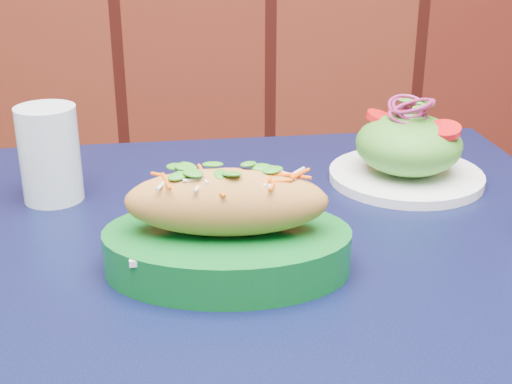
{
  "coord_description": "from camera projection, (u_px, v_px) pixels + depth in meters",
  "views": [
    {
      "loc": [
        -0.52,
        1.12,
        1.08
      ],
      "look_at": [
        -0.49,
        1.78,
        0.81
      ],
      "focal_mm": 50.0,
      "sensor_mm": 36.0,
      "label": 1
    }
  ],
  "objects": [
    {
      "name": "water_glass",
      "position": [
        50.0,
        154.0,
        0.83
      ],
      "size": [
        0.07,
        0.07,
        0.11
      ],
      "primitive_type": "cylinder",
      "color": "silver",
      "rests_on": "cafe_table"
    },
    {
      "name": "salad_plate",
      "position": [
        408.0,
        151.0,
        0.89
      ],
      "size": [
        0.19,
        0.19,
        0.11
      ],
      "rotation": [
        0.0,
        0.0,
        0.39
      ],
      "color": "white",
      "rests_on": "cafe_table"
    },
    {
      "name": "banh_mi_basket",
      "position": [
        227.0,
        230.0,
        0.67
      ],
      "size": [
        0.24,
        0.16,
        0.11
      ],
      "rotation": [
        0.0,
        0.0,
        -0.04
      ],
      "color": "#0B601F",
      "rests_on": "cafe_table"
    },
    {
      "name": "cafe_table",
      "position": [
        253.0,
        340.0,
        0.73
      ],
      "size": [
        0.87,
        0.87,
        0.75
      ],
      "rotation": [
        0.0,
        0.0,
        0.09
      ],
      "color": "black",
      "rests_on": "ground"
    }
  ]
}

